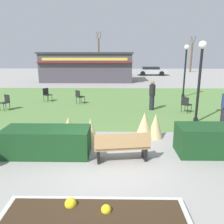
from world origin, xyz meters
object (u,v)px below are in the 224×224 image
at_px(food_kiosk, 87,67).
at_px(tree_right_bg, 191,57).
at_px(park_bench, 122,147).
at_px(lamppost_mid, 200,72).
at_px(lamppost_far, 185,64).
at_px(tree_left_bg, 99,54).
at_px(cafe_chair_north, 6,101).
at_px(parked_car_center_slot, 114,71).
at_px(cafe_chair_center, 79,96).
at_px(parked_car_west_slot, 79,71).
at_px(cafe_chair_east, 47,94).
at_px(parked_car_east_slot, 151,71).
at_px(person_strolling, 152,95).
at_px(cafe_chair_west, 186,103).

height_order(food_kiosk, tree_right_bg, tree_right_bg).
bearing_deg(park_bench, lamppost_mid, 48.84).
height_order(lamppost_far, tree_left_bg, tree_left_bg).
bearing_deg(cafe_chair_north, park_bench, -44.24).
bearing_deg(tree_left_bg, parked_car_center_slot, -69.29).
distance_m(food_kiosk, cafe_chair_center, 12.01).
bearing_deg(tree_left_bg, parked_car_west_slot, -108.46).
height_order(lamppost_far, cafe_chair_north, lamppost_far).
height_order(lamppost_far, cafe_chair_center, lamppost_far).
bearing_deg(parked_car_west_slot, food_kiosk, -73.15).
relative_size(lamppost_far, cafe_chair_east, 4.23).
bearing_deg(tree_right_bg, food_kiosk, -141.56).
bearing_deg(tree_right_bg, lamppost_far, -108.24).
distance_m(cafe_chair_north, parked_car_center_slot, 21.31).
bearing_deg(parked_car_east_slot, food_kiosk, -140.58).
xyz_separation_m(lamppost_mid, parked_car_center_slot, (-4.11, 22.64, -1.75)).
distance_m(lamppost_mid, lamppost_far, 6.54).
xyz_separation_m(park_bench, person_strolling, (1.88, 6.56, 0.38)).
xyz_separation_m(lamppost_far, parked_car_center_slot, (-5.29, 16.21, -1.75)).
height_order(parked_car_west_slot, tree_right_bg, tree_right_bg).
bearing_deg(parked_car_east_slot, parked_car_west_slot, -180.00).
bearing_deg(person_strolling, park_bench, -2.22).
relative_size(person_strolling, parked_car_east_slot, 0.40).
xyz_separation_m(person_strolling, tree_right_bg, (10.08, 25.71, 1.59)).
distance_m(lamppost_mid, tree_left_bg, 30.52).
relative_size(cafe_chair_north, person_strolling, 0.53).
relative_size(cafe_chair_east, cafe_chair_center, 1.00).
xyz_separation_m(cafe_chair_west, cafe_chair_center, (-6.22, 2.15, 0.00)).
xyz_separation_m(cafe_chair_north, parked_car_west_slot, (1.02, 20.43, 0.12)).
bearing_deg(cafe_chair_north, lamppost_far, 20.38).
bearing_deg(lamppost_far, parked_car_center_slot, 108.06).
bearing_deg(parked_car_east_slot, tree_right_bg, 37.28).
bearing_deg(tree_left_bg, cafe_chair_west, -76.31).
height_order(cafe_chair_east, tree_right_bg, tree_right_bg).
bearing_deg(cafe_chair_west, cafe_chair_east, 161.28).
relative_size(lamppost_mid, cafe_chair_north, 4.23).
distance_m(park_bench, person_strolling, 6.84).
height_order(lamppost_mid, cafe_chair_east, lamppost_mid).
height_order(food_kiosk, person_strolling, food_kiosk).
bearing_deg(park_bench, lamppost_far, 65.58).
xyz_separation_m(cafe_chair_west, parked_car_west_slot, (-9.18, 20.85, 0.12)).
bearing_deg(lamppost_mid, lamppost_far, 79.66).
bearing_deg(parked_car_east_slot, cafe_chair_north, -118.99).
xyz_separation_m(cafe_chair_west, tree_right_bg, (8.30, 26.32, 1.92)).
relative_size(food_kiosk, cafe_chair_west, 11.44).
xyz_separation_m(lamppost_mid, cafe_chair_west, (0.01, 1.79, -1.86)).
bearing_deg(person_strolling, parked_car_center_slot, -159.66).
xyz_separation_m(person_strolling, parked_car_east_slot, (2.89, 20.24, -0.22)).
distance_m(lamppost_far, person_strolling, 5.22).
xyz_separation_m(cafe_chair_east, cafe_chair_north, (-1.67, -2.47, 0.00)).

